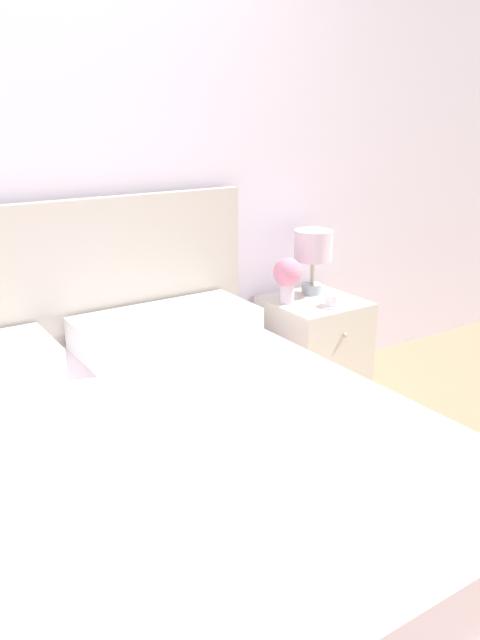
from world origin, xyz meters
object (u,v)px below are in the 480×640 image
(flower_vase, at_px, (288,276))
(teacup, at_px, (332,301))
(table_lamp, at_px, (313,249))
(bed, at_px, (136,488))
(nightstand, at_px, (313,350))

(flower_vase, height_order, teacup, flower_vase)
(table_lamp, bearing_deg, bed, -151.11)
(flower_vase, bearing_deg, bed, -149.14)
(flower_vase, bearing_deg, table_lamp, 16.61)
(nightstand, height_order, table_lamp, table_lamp)
(nightstand, relative_size, flower_vase, 2.34)
(bed, relative_size, table_lamp, 5.78)
(bed, bearing_deg, table_lamp, 28.89)
(nightstand, relative_size, teacup, 4.31)
(teacup, bearing_deg, nightstand, 91.73)
(bed, height_order, flower_vase, bed)
(bed, relative_size, flower_vase, 8.42)
(teacup, bearing_deg, table_lamp, 75.80)
(nightstand, distance_m, flower_vase, 0.43)
(bed, height_order, table_lamp, bed)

